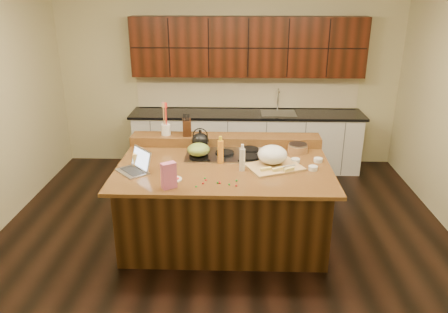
{
  "coord_description": "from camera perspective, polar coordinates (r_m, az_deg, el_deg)",
  "views": [
    {
      "loc": [
        0.14,
        -4.57,
        2.77
      ],
      "look_at": [
        0.0,
        0.05,
        1.0
      ],
      "focal_mm": 35.0,
      "sensor_mm": 36.0,
      "label": 1
    }
  ],
  "objects": [
    {
      "name": "laptop",
      "position": [
        4.83,
        -11.38,
        -1.17
      ],
      "size": [
        0.44,
        0.44,
        0.24
      ],
      "rotation": [
        0.0,
        0.0,
        -0.84
      ],
      "color": "#B7B7BC",
      "rests_on": "island"
    },
    {
      "name": "gumdrop_0",
      "position": [
        4.45,
        -2.75,
        -3.5
      ],
      "size": [
        0.02,
        0.02,
        0.02
      ],
      "primitive_type": "ellipsoid",
      "color": "red",
      "rests_on": "island"
    },
    {
      "name": "gumdrop_4",
      "position": [
        4.45,
        -0.56,
        -3.48
      ],
      "size": [
        0.02,
        0.02,
        0.02
      ],
      "primitive_type": "ellipsoid",
      "color": "red",
      "rests_on": "island"
    },
    {
      "name": "gumdrop_1",
      "position": [
        4.57,
        -2.5,
        -2.85
      ],
      "size": [
        0.02,
        0.02,
        0.02
      ],
      "primitive_type": "ellipsoid",
      "color": "#198C26",
      "rests_on": "island"
    },
    {
      "name": "room",
      "position": [
        4.79,
        -0.02,
        3.7
      ],
      "size": [
        5.52,
        5.02,
        2.72
      ],
      "color": "black",
      "rests_on": "ground"
    },
    {
      "name": "package_box",
      "position": [
        4.95,
        -11.09,
        -0.45
      ],
      "size": [
        0.11,
        0.08,
        0.15
      ],
      "primitive_type": "cube",
      "rotation": [
        0.0,
        0.0,
        0.05
      ],
      "color": "#F5BE56",
      "rests_on": "island"
    },
    {
      "name": "kettle",
      "position": [
        5.31,
        -3.11,
        2.1
      ],
      "size": [
        0.22,
        0.22,
        0.19
      ],
      "primitive_type": "ellipsoid",
      "rotation": [
        0.0,
        0.0,
        0.08
      ],
      "color": "black",
      "rests_on": "cooktop"
    },
    {
      "name": "gumdrop_8",
      "position": [
        4.48,
        -0.61,
        -3.33
      ],
      "size": [
        0.02,
        0.02,
        0.02
      ],
      "primitive_type": "ellipsoid",
      "color": "red",
      "rests_on": "island"
    },
    {
      "name": "gumdrop_7",
      "position": [
        4.46,
        -0.83,
        -3.43
      ],
      "size": [
        0.02,
        0.02,
        0.02
      ],
      "primitive_type": "ellipsoid",
      "color": "#198C26",
      "rests_on": "island"
    },
    {
      "name": "ramekin_c",
      "position": [
        5.06,
        9.32,
        -0.52
      ],
      "size": [
        0.13,
        0.13,
        0.04
      ],
      "primitive_type": "cylinder",
      "rotation": [
        0.0,
        0.0,
        0.33
      ],
      "color": "white",
      "rests_on": "island"
    },
    {
      "name": "vinegar_bottle",
      "position": [
        4.74,
        2.39,
        -0.42
      ],
      "size": [
        0.08,
        0.08,
        0.25
      ],
      "primitive_type": "cylinder",
      "rotation": [
        0.0,
        0.0,
        -0.38
      ],
      "color": "silver",
      "rests_on": "island"
    },
    {
      "name": "ramekin_b",
      "position": [
        5.12,
        12.19,
        -0.46
      ],
      "size": [
        0.12,
        0.12,
        0.04
      ],
      "primitive_type": "cylinder",
      "rotation": [
        0.0,
        0.0,
        -0.25
      ],
      "color": "white",
      "rests_on": "island"
    },
    {
      "name": "candy_plate",
      "position": [
        4.57,
        -6.65,
        -2.98
      ],
      "size": [
        0.21,
        0.21,
        0.01
      ],
      "primitive_type": "cylinder",
      "rotation": [
        0.0,
        0.0,
        0.21
      ],
      "color": "white",
      "rests_on": "island"
    },
    {
      "name": "gumdrop_9",
      "position": [
        4.42,
        0.69,
        -3.66
      ],
      "size": [
        0.02,
        0.02,
        0.02
      ],
      "primitive_type": "ellipsoid",
      "color": "#198C26",
      "rests_on": "island"
    },
    {
      "name": "gumdrop_3",
      "position": [
        4.38,
        -3.65,
        -3.94
      ],
      "size": [
        0.02,
        0.02,
        0.02
      ],
      "primitive_type": "ellipsoid",
      "color": "#198C26",
      "rests_on": "island"
    },
    {
      "name": "gumdrop_5",
      "position": [
        4.51,
        1.64,
        -3.17
      ],
      "size": [
        0.02,
        0.02,
        0.02
      ],
      "primitive_type": "ellipsoid",
      "color": "#198C26",
      "rests_on": "island"
    },
    {
      "name": "green_bowl",
      "position": [
        5.07,
        -3.35,
        0.92
      ],
      "size": [
        0.29,
        0.29,
        0.15
      ],
      "primitive_type": "ellipsoid",
      "rotation": [
        0.0,
        0.0,
        0.1
      ],
      "color": "olive",
      "rests_on": "cooktop"
    },
    {
      "name": "gumdrop_2",
      "position": [
        4.4,
        1.61,
        -3.81
      ],
      "size": [
        0.02,
        0.02,
        0.02
      ],
      "primitive_type": "ellipsoid",
      "color": "red",
      "rests_on": "island"
    },
    {
      "name": "oil_bottle",
      "position": [
        4.93,
        -0.46,
        0.6
      ],
      "size": [
        0.07,
        0.07,
        0.27
      ],
      "primitive_type": "cylinder",
      "rotation": [
        0.0,
        0.0,
        0.04
      ],
      "color": "orange",
      "rests_on": "island"
    },
    {
      "name": "back_counter",
      "position": [
        7.03,
        3.02,
        6.18
      ],
      "size": [
        3.7,
        0.66,
        2.4
      ],
      "color": "silver",
      "rests_on": "ground"
    },
    {
      "name": "knife_block",
      "position": [
        5.56,
        -4.87,
        3.82
      ],
      "size": [
        0.13,
        0.18,
        0.2
      ],
      "primitive_type": "cube",
      "rotation": [
        0.0,
        0.0,
        0.15
      ],
      "color": "black",
      "rests_on": "back_ledge"
    },
    {
      "name": "pink_bag",
      "position": [
        4.35,
        -7.22,
        -2.47
      ],
      "size": [
        0.16,
        0.14,
        0.27
      ],
      "primitive_type": "cube",
      "rotation": [
        0.0,
        0.0,
        0.57
      ],
      "color": "#D26390",
      "rests_on": "island"
    },
    {
      "name": "cooktop",
      "position": [
        5.21,
        0.09,
        0.32
      ],
      "size": [
        0.92,
        0.52,
        0.05
      ],
      "color": "gray",
      "rests_on": "island"
    },
    {
      "name": "ramekin_a",
      "position": [
        4.88,
        11.55,
        -1.5
      ],
      "size": [
        0.1,
        0.1,
        0.04
      ],
      "primitive_type": "cylinder",
      "rotation": [
        0.0,
        0.0,
        -0.03
      ],
      "color": "white",
      "rests_on": "island"
    },
    {
      "name": "gumdrop_6",
      "position": [
        4.53,
        -2.37,
        -3.08
      ],
      "size": [
        0.02,
        0.02,
        0.02
      ],
      "primitive_type": "ellipsoid",
      "color": "red",
      "rests_on": "island"
    },
    {
      "name": "utensil_crock",
      "position": [
        5.6,
        -7.6,
        3.51
      ],
      "size": [
        0.12,
        0.12,
        0.14
      ],
      "primitive_type": "cylinder",
      "rotation": [
        0.0,
        0.0,
        0.02
      ],
      "color": "white",
      "rests_on": "back_ledge"
    },
    {
      "name": "strainer_bowl",
      "position": [
        5.37,
        9.61,
        0.99
      ],
      "size": [
        0.31,
        0.31,
        0.09
      ],
      "primitive_type": "cylinder",
      "rotation": [
        0.0,
        0.0,
        -0.38
      ],
      "color": "#996B3F",
      "rests_on": "island"
    },
    {
      "name": "kitchen_timer",
      "position": [
        4.77,
        7.81,
        -1.64
      ],
      "size": [
        0.1,
        0.1,
        0.07
      ],
      "primitive_type": "cone",
      "rotation": [
        0.0,
        0.0,
        -0.21
      ],
      "color": "silver",
      "rests_on": "island"
    },
    {
      "name": "island",
      "position": [
        5.12,
        -0.02,
        -5.81
      ],
      "size": [
        2.4,
        1.6,
        0.92
      ],
      "color": "black",
      "rests_on": "ground"
    },
    {
      "name": "back_ledge",
      "position": [
        5.57,
        0.21,
        2.19
      ],
      "size": [
        2.4,
        0.3,
        0.12
      ],
      "primitive_type": "cube",
      "color": "black",
      "rests_on": "island"
    },
    {
      "name": "wooden_tray",
      "position": [
        4.89,
        6.41,
        -0.11
      ],
      "size": [
        0.69,
        0.61,
        0.23
      ],
      "rotation": [
        0.0,
        0.0,
        0.4
      ],
      "color": "tan",
      "rests_on": "island"
    }
  ]
}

